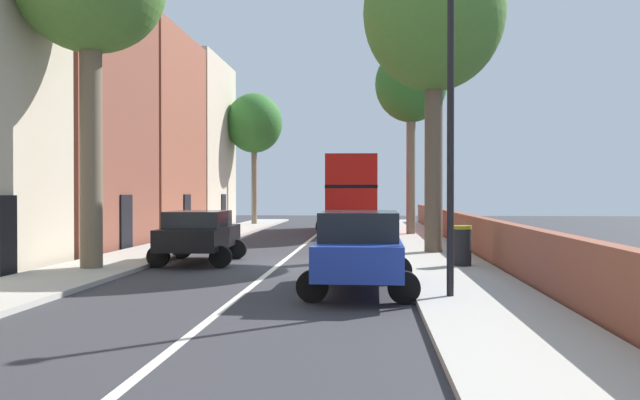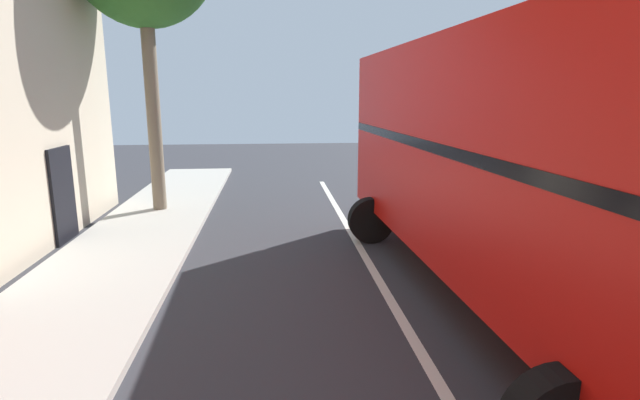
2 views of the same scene
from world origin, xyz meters
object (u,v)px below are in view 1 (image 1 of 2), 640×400
Objects in this scene: parked_car_blue_right_1 at (360,247)px; street_tree_right_3 at (434,15)px; parked_car_black_left_0 at (199,233)px; lamppost_right at (451,109)px; street_tree_left_4 at (254,124)px; street_tree_right_1 at (411,86)px; litter_bin_right at (462,245)px; double_decker_bus at (351,190)px.

street_tree_right_3 reaches higher than parked_car_blue_right_1.
parked_car_black_left_0 is at bearing 133.16° from parked_car_blue_right_1.
parked_car_blue_right_1 is at bearing 149.35° from lamppost_right.
parked_car_blue_right_1 is 11.42m from street_tree_right_3.
street_tree_left_4 is 1.39× the size of lamppost_right.
street_tree_right_1 is at bearing 88.47° from lamppost_right.
litter_bin_right is at bearing -66.64° from street_tree_left_4.
double_decker_bus is 21.39m from parked_car_blue_right_1.
street_tree_right_3 is 22.02m from street_tree_left_4.
street_tree_right_1 reaches higher than parked_car_blue_right_1.
street_tree_right_3 reaches higher than double_decker_bus.
double_decker_bus is 0.93× the size of street_tree_right_3.
street_tree_right_3 is 9.81× the size of litter_bin_right.
parked_car_blue_right_1 is at bearing -123.56° from litter_bin_right.
double_decker_bus is 1.08× the size of street_tree_right_1.
street_tree_right_3 is at bearing 86.15° from lamppost_right.
street_tree_right_3 is at bearing 22.40° from parked_car_black_left_0.
lamppost_right is (-0.52, -19.33, -3.75)m from street_tree_right_1.
street_tree_right_1 is at bearing 91.98° from litter_bin_right.
double_decker_bus reaches higher than parked_car_blue_right_1.
litter_bin_right is (3.60, -17.11, -1.67)m from double_decker_bus.
litter_bin_right is at bearing 56.44° from parked_car_blue_right_1.
double_decker_bus is at bearing 104.06° from street_tree_right_3.
parked_car_black_left_0 is 0.43× the size of street_tree_right_1.
parked_car_black_left_0 is 10.93m from street_tree_right_3.
lamppost_right reaches higher than litter_bin_right.
litter_bin_right is (7.80, -1.11, -0.24)m from parked_car_black_left_0.
litter_bin_right is at bearing -85.04° from street_tree_right_3.
double_decker_bus is 6.79m from street_tree_right_1.
parked_car_black_left_0 is at bearing 171.91° from litter_bin_right.
street_tree_right_3 is at bearing -89.29° from street_tree_right_1.
parked_car_blue_right_1 is 0.52× the size of street_tree_left_4.
parked_car_blue_right_1 is 29.56m from street_tree_left_4.
parked_car_black_left_0 is at bearing -119.50° from street_tree_right_1.
street_tree_left_4 is at bearing 104.94° from parked_car_blue_right_1.
street_tree_left_4 is (-6.67, 6.68, 4.47)m from double_decker_bus.
lamppost_right is at bearing -91.53° from street_tree_right_1.
lamppost_right reaches higher than double_decker_bus.
double_decker_bus is at bearing -45.02° from street_tree_left_4.
litter_bin_right is (1.00, 5.29, -3.12)m from lamppost_right.
parked_car_black_left_0 is at bearing -104.71° from double_decker_bus.
street_tree_right_3 reaches higher than litter_bin_right.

